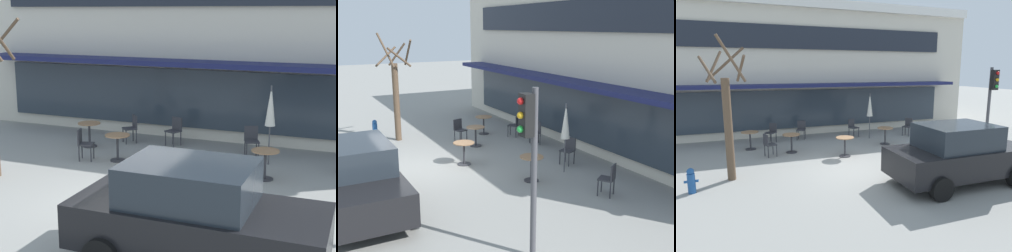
{
  "view_description": "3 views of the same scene",
  "coord_description": "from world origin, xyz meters",
  "views": [
    {
      "loc": [
        4.98,
        -9.65,
        4.16
      ],
      "look_at": [
        -0.27,
        3.26,
        1.02
      ],
      "focal_mm": 55.0,
      "sensor_mm": 36.0,
      "label": 1
    },
    {
      "loc": [
        12.62,
        -3.5,
        4.48
      ],
      "look_at": [
        0.15,
        3.16,
        1.12
      ],
      "focal_mm": 45.0,
      "sensor_mm": 36.0,
      "label": 2
    },
    {
      "loc": [
        -3.64,
        -8.95,
        3.31
      ],
      "look_at": [
        0.53,
        2.46,
        1.01
      ],
      "focal_mm": 32.0,
      "sensor_mm": 36.0,
      "label": 3
    }
  ],
  "objects": [
    {
      "name": "building_facade",
      "position": [
        0.0,
        9.96,
        3.36
      ],
      "size": [
        18.7,
        9.1,
        6.72
      ],
      "color": "beige",
      "rests_on": "ground"
    },
    {
      "name": "traffic_light_pole",
      "position": [
        6.18,
        0.44,
        2.3
      ],
      "size": [
        0.26,
        0.44,
        3.4
      ],
      "color": "#47474C",
      "rests_on": "ground"
    },
    {
      "name": "cafe_table_mid_patio",
      "position": [
        -3.15,
        3.84,
        0.52
      ],
      "size": [
        0.7,
        0.7,
        0.76
      ],
      "color": "#333338",
      "rests_on": "ground"
    },
    {
      "name": "ground_plane",
      "position": [
        0.0,
        0.0,
        0.0
      ],
      "size": [
        80.0,
        80.0,
        0.0
      ],
      "primitive_type": "plane",
      "color": "gray"
    },
    {
      "name": "cafe_chair_3",
      "position": [
        1.78,
        4.64,
        0.53
      ],
      "size": [
        0.52,
        0.52,
        0.89
      ],
      "color": "#333338",
      "rests_on": "ground"
    },
    {
      "name": "patio_umbrella_green_folded",
      "position": [
        2.41,
        4.02,
        1.63
      ],
      "size": [
        0.28,
        0.28,
        2.2
      ],
      "color": "#4C4C51",
      "rests_on": "ground"
    },
    {
      "name": "street_tree",
      "position": [
        -3.88,
        0.4,
        1.89
      ],
      "size": [
        1.3,
        1.3,
        4.24
      ],
      "color": "brown",
      "rests_on": "ground"
    },
    {
      "name": "cafe_table_by_tree",
      "position": [
        0.23,
        1.54,
        0.52
      ],
      "size": [
        0.7,
        0.7,
        0.76
      ],
      "color": "#333338",
      "rests_on": "ground"
    },
    {
      "name": "cafe_table_near_wall",
      "position": [
        -1.61,
        2.78,
        0.52
      ],
      "size": [
        0.7,
        0.7,
        0.76
      ],
      "color": "#333338",
      "rests_on": "ground"
    },
    {
      "name": "cafe_chair_1",
      "position": [
        -2.54,
        2.49,
        0.53
      ],
      "size": [
        0.5,
        0.5,
        0.89
      ],
      "color": "#333338",
      "rests_on": "ground"
    },
    {
      "name": "cafe_chair_4",
      "position": [
        4.53,
        3.96,
        0.53
      ],
      "size": [
        0.55,
        0.55,
        0.89
      ],
      "color": "#333338",
      "rests_on": "ground"
    },
    {
      "name": "cafe_table_streetside",
      "position": [
        2.58,
        2.71,
        0.52
      ],
      "size": [
        0.7,
        0.7,
        0.76
      ],
      "color": "#333338",
      "rests_on": "ground"
    },
    {
      "name": "cafe_chair_2",
      "position": [
        -2.15,
        4.8,
        0.53
      ],
      "size": [
        0.57,
        0.57,
        0.89
      ],
      "color": "#333338",
      "rests_on": "ground"
    },
    {
      "name": "parked_sedan",
      "position": [
        2.41,
        -2.15,
        0.88
      ],
      "size": [
        4.21,
        2.04,
        1.76
      ],
      "color": "black",
      "rests_on": "ground"
    },
    {
      "name": "cafe_chair_0",
      "position": [
        -0.74,
        4.99,
        0.53
      ],
      "size": [
        0.52,
        0.52,
        0.89
      ],
      "color": "#333338",
      "rests_on": "ground"
    },
    {
      "name": "fire_hydrant",
      "position": [
        -4.89,
        -0.32,
        0.35
      ],
      "size": [
        0.36,
        0.2,
        0.71
      ],
      "color": "#1E4C8C",
      "rests_on": "ground"
    }
  ]
}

